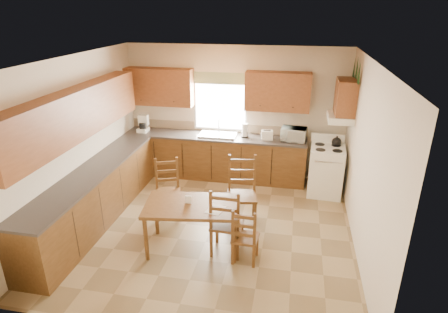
% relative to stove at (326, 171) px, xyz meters
% --- Properties ---
extents(floor, '(4.50, 4.50, 0.00)m').
position_rel_stove_xyz_m(floor, '(-1.88, -1.60, -0.46)').
color(floor, '#937B51').
rests_on(floor, ground).
extents(ceiling, '(4.50, 4.50, 0.00)m').
position_rel_stove_xyz_m(ceiling, '(-1.88, -1.60, 2.24)').
color(ceiling, brown).
rests_on(ceiling, floor).
extents(wall_left, '(4.50, 4.50, 0.00)m').
position_rel_stove_xyz_m(wall_left, '(-4.13, -1.60, 0.89)').
color(wall_left, beige).
rests_on(wall_left, floor).
extents(wall_right, '(4.50, 4.50, 0.00)m').
position_rel_stove_xyz_m(wall_right, '(0.37, -1.60, 0.89)').
color(wall_right, beige).
rests_on(wall_right, floor).
extents(wall_back, '(4.50, 4.50, 0.00)m').
position_rel_stove_xyz_m(wall_back, '(-1.88, 0.65, 0.89)').
color(wall_back, beige).
rests_on(wall_back, floor).
extents(wall_front, '(4.50, 4.50, 0.00)m').
position_rel_stove_xyz_m(wall_front, '(-1.88, -3.85, 0.89)').
color(wall_front, beige).
rests_on(wall_front, floor).
extents(lower_cab_back, '(3.75, 0.60, 0.88)m').
position_rel_stove_xyz_m(lower_cab_back, '(-2.25, 0.35, -0.02)').
color(lower_cab_back, brown).
rests_on(lower_cab_back, floor).
extents(lower_cab_left, '(0.60, 3.60, 0.88)m').
position_rel_stove_xyz_m(lower_cab_left, '(-3.83, -1.75, -0.02)').
color(lower_cab_left, brown).
rests_on(lower_cab_left, floor).
extents(counter_back, '(3.75, 0.63, 0.04)m').
position_rel_stove_xyz_m(counter_back, '(-2.25, 0.35, 0.44)').
color(counter_back, '#403936').
rests_on(counter_back, lower_cab_back).
extents(counter_left, '(0.63, 3.60, 0.04)m').
position_rel_stove_xyz_m(counter_left, '(-3.83, -1.75, 0.44)').
color(counter_left, '#403936').
rests_on(counter_left, lower_cab_left).
extents(backsplash, '(3.75, 0.01, 0.18)m').
position_rel_stove_xyz_m(backsplash, '(-2.25, 0.64, 0.55)').
color(backsplash, '#917B5D').
rests_on(backsplash, counter_back).
extents(upper_cab_back_left, '(1.41, 0.33, 0.75)m').
position_rel_stove_xyz_m(upper_cab_back_left, '(-3.43, 0.49, 1.39)').
color(upper_cab_back_left, brown).
rests_on(upper_cab_back_left, wall_back).
extents(upper_cab_back_right, '(1.25, 0.33, 0.75)m').
position_rel_stove_xyz_m(upper_cab_back_right, '(-1.02, 0.49, 1.39)').
color(upper_cab_back_right, brown).
rests_on(upper_cab_back_right, wall_back).
extents(upper_cab_left, '(0.33, 3.60, 0.75)m').
position_rel_stove_xyz_m(upper_cab_left, '(-3.96, -1.75, 1.39)').
color(upper_cab_left, brown).
rests_on(upper_cab_left, wall_left).
extents(upper_cab_stove, '(0.33, 0.62, 0.62)m').
position_rel_stove_xyz_m(upper_cab_stove, '(0.20, 0.05, 1.44)').
color(upper_cab_stove, brown).
rests_on(upper_cab_stove, wall_right).
extents(range_hood, '(0.44, 0.62, 0.12)m').
position_rel_stove_xyz_m(range_hood, '(0.15, 0.05, 1.06)').
color(range_hood, white).
rests_on(range_hood, wall_right).
extents(window_frame, '(1.13, 0.02, 1.18)m').
position_rel_stove_xyz_m(window_frame, '(-2.18, 0.62, 1.09)').
color(window_frame, white).
rests_on(window_frame, wall_back).
extents(window_pane, '(1.05, 0.01, 1.10)m').
position_rel_stove_xyz_m(window_pane, '(-2.18, 0.62, 1.09)').
color(window_pane, white).
rests_on(window_pane, wall_back).
extents(window_valance, '(1.19, 0.01, 0.24)m').
position_rel_stove_xyz_m(window_valance, '(-2.18, 0.59, 1.59)').
color(window_valance, '#3E672D').
rests_on(window_valance, wall_back).
extents(sink_basin, '(0.75, 0.45, 0.04)m').
position_rel_stove_xyz_m(sink_basin, '(-2.18, 0.35, 0.48)').
color(sink_basin, silver).
rests_on(sink_basin, counter_back).
extents(pine_decal_a, '(0.22, 0.22, 0.36)m').
position_rel_stove_xyz_m(pine_decal_a, '(0.33, -0.27, 1.92)').
color(pine_decal_a, '#153615').
rests_on(pine_decal_a, wall_right).
extents(pine_decal_b, '(0.22, 0.22, 0.36)m').
position_rel_stove_xyz_m(pine_decal_b, '(0.33, 0.05, 1.96)').
color(pine_decal_b, '#153615').
rests_on(pine_decal_b, wall_right).
extents(pine_decal_c, '(0.22, 0.22, 0.36)m').
position_rel_stove_xyz_m(pine_decal_c, '(0.33, 0.37, 1.92)').
color(pine_decal_c, '#153615').
rests_on(pine_decal_c, wall_right).
extents(stove, '(0.66, 0.68, 0.93)m').
position_rel_stove_xyz_m(stove, '(0.00, 0.00, 0.00)').
color(stove, white).
rests_on(stove, floor).
extents(coffeemaker, '(0.23, 0.27, 0.36)m').
position_rel_stove_xyz_m(coffeemaker, '(-3.79, 0.31, 0.64)').
color(coffeemaker, white).
rests_on(coffeemaker, counter_back).
extents(paper_towel, '(0.14, 0.14, 0.28)m').
position_rel_stove_xyz_m(paper_towel, '(-1.63, 0.39, 0.60)').
color(paper_towel, white).
rests_on(paper_towel, counter_back).
extents(toaster, '(0.25, 0.18, 0.18)m').
position_rel_stove_xyz_m(toaster, '(-1.17, 0.31, 0.55)').
color(toaster, white).
rests_on(toaster, counter_back).
extents(microwave, '(0.48, 0.37, 0.27)m').
position_rel_stove_xyz_m(microwave, '(-0.65, 0.34, 0.59)').
color(microwave, white).
rests_on(microwave, counter_back).
extents(dining_table, '(1.46, 0.96, 0.73)m').
position_rel_stove_xyz_m(dining_table, '(-2.03, -2.19, -0.10)').
color(dining_table, brown).
rests_on(dining_table, floor).
extents(chair_near_left, '(0.46, 0.43, 1.06)m').
position_rel_stove_xyz_m(chair_near_left, '(-1.51, -2.19, 0.07)').
color(chair_near_left, brown).
rests_on(chair_near_left, floor).
extents(chair_near_right, '(0.38, 0.36, 0.86)m').
position_rel_stove_xyz_m(chair_near_right, '(-1.22, -2.34, -0.03)').
color(chair_near_right, brown).
rests_on(chair_near_right, floor).
extents(chair_far_left, '(0.53, 0.52, 1.00)m').
position_rel_stove_xyz_m(chair_far_left, '(-2.69, -1.37, 0.04)').
color(chair_far_left, brown).
rests_on(chair_far_left, floor).
extents(chair_far_right, '(0.55, 0.53, 1.14)m').
position_rel_stove_xyz_m(chair_far_right, '(-1.41, -1.36, 0.11)').
color(chair_far_right, brown).
rests_on(chair_far_right, floor).
extents(table_paper, '(0.27, 0.33, 0.00)m').
position_rel_stove_xyz_m(table_paper, '(-1.66, -2.27, 0.27)').
color(table_paper, white).
rests_on(table_paper, dining_table).
extents(table_card, '(0.09, 0.02, 0.12)m').
position_rel_stove_xyz_m(table_card, '(-2.09, -2.16, 0.33)').
color(table_card, white).
rests_on(table_card, dining_table).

